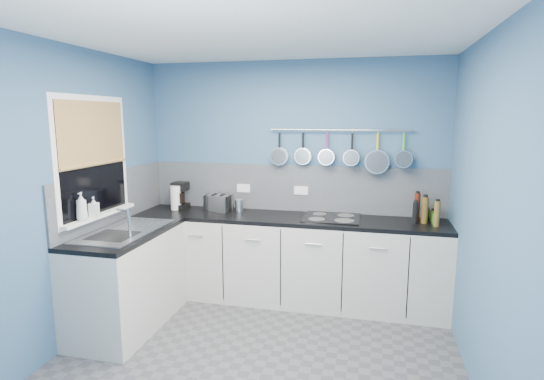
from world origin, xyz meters
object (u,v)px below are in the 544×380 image
at_px(soap_bottle_b, 94,207).
at_px(toaster, 219,203).
at_px(hob, 332,218).
at_px(paper_towel, 176,198).
at_px(canister, 239,206).
at_px(coffee_maker, 180,196).
at_px(soap_bottle_a, 81,206).

distance_m(soap_bottle_b, toaster, 1.34).
relative_size(toaster, hob, 0.48).
bearing_deg(paper_towel, canister, 4.70).
xyz_separation_m(soap_bottle_b, hob, (1.99, 1.03, -0.23)).
distance_m(soap_bottle_b, paper_towel, 1.09).
bearing_deg(coffee_maker, paper_towel, -111.11).
distance_m(soap_bottle_a, coffee_maker, 1.31).
distance_m(soap_bottle_b, hob, 2.25).
xyz_separation_m(soap_bottle_a, coffee_maker, (0.29, 1.27, -0.12)).
distance_m(paper_towel, hob, 1.73).
distance_m(paper_towel, coffee_maker, 0.06).
bearing_deg(hob, paper_towel, 178.99).
bearing_deg(toaster, coffee_maker, -166.63).
height_order(coffee_maker, canister, coffee_maker).
distance_m(soap_bottle_b, coffee_maker, 1.15).
relative_size(canister, hob, 0.23).
bearing_deg(soap_bottle_b, coffee_maker, 75.39).
bearing_deg(soap_bottle_b, canister, 48.74).
relative_size(coffee_maker, canister, 2.25).
xyz_separation_m(toaster, canister, (0.23, 0.02, -0.02)).
bearing_deg(soap_bottle_a, paper_towel, 77.65).
xyz_separation_m(soap_bottle_b, paper_towel, (0.27, 1.06, -0.10)).
bearing_deg(soap_bottle_a, soap_bottle_b, 90.00).
bearing_deg(canister, toaster, -176.10).
relative_size(toaster, canister, 2.06).
distance_m(soap_bottle_a, soap_bottle_b, 0.16).
relative_size(soap_bottle_b, hob, 0.31).
xyz_separation_m(soap_bottle_a, canister, (0.98, 1.27, -0.20)).
xyz_separation_m(paper_towel, canister, (0.71, 0.06, -0.07)).
xyz_separation_m(toaster, hob, (1.24, -0.07, -0.08)).
bearing_deg(paper_towel, soap_bottle_b, -104.15).
relative_size(soap_bottle_a, paper_towel, 0.90).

